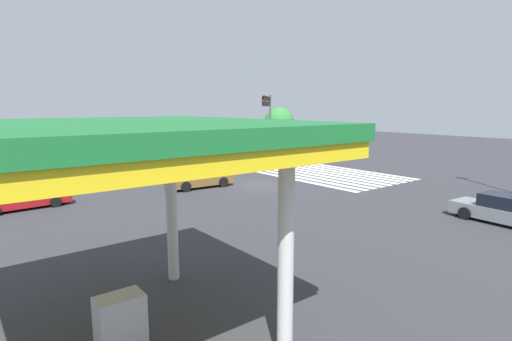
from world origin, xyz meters
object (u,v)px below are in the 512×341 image
Objects in this scene: car_0 at (200,177)px; tree_corner_a at (279,122)px; pedestrian at (94,172)px; car_2 at (506,210)px; car_1 at (23,195)px; fire_hydrant at (113,175)px; traffic_signal_mast at (268,112)px.

car_0 is 22.34m from tree_corner_a.
car_2 is at bearing -19.76° from pedestrian.
car_1 is 5.83× the size of fire_hydrant.
pedestrian is at bearing 104.20° from tree_corner_a.
tree_corner_a is (29.47, -11.16, 3.16)m from car_2.
car_0 reaches higher than car_2.
tree_corner_a reaches higher than car_2.
traffic_signal_mast is 8.01× the size of fire_hydrant.
car_1 is (-3.80, 21.24, -4.51)m from traffic_signal_mast.
traffic_signal_mast is 15.18m from fire_hydrant.
car_0 is 8.36m from pedestrian.
tree_corner_a is (12.32, -18.38, 3.10)m from car_0.
tree_corner_a is (11.29, -29.31, 3.10)m from car_1.
car_0 is at bearing -6.93° from pedestrian.
traffic_signal_mast is at bearing 132.85° from tree_corner_a.
car_1 is 31.56m from tree_corner_a.
traffic_signal_mast is 1.22× the size of tree_corner_a.
tree_corner_a is at bearing -143.04° from car_0.
traffic_signal_mast reaches higher than car_1.
fire_hydrant is at bearing -56.43° from car_0.
car_1 is at bearing 49.02° from car_2.
traffic_signal_mast reaches higher than fire_hydrant.
car_2 is 0.87× the size of tree_corner_a.
traffic_signal_mast is 4.38× the size of pedestrian.
traffic_signal_mast is 16.49m from pedestrian.
pedestrian is at bearing -45.51° from car_0.
car_1 is 3.19× the size of pedestrian.
car_1 is 7.53m from pedestrian.
pedestrian is (1.44, 15.83, -4.37)m from traffic_signal_mast.
tree_corner_a is at bearing 177.85° from traffic_signal_mast.
car_0 is at bearing 170.22° from car_1.
pedestrian is 0.28× the size of tree_corner_a.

